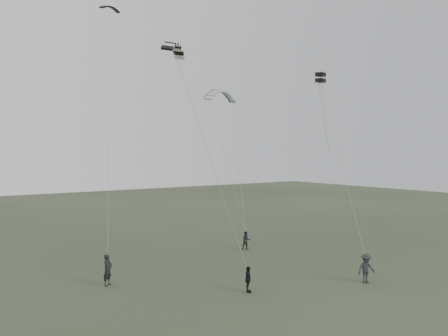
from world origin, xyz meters
TOP-DOWN VIEW (x-y plane):
  - ground at (0.00, 0.00)m, footprint 140.00×140.00m
  - flyer_left at (-7.69, 6.05)m, footprint 0.82×0.75m
  - flyer_right at (5.11, 8.89)m, footprint 0.90×0.82m
  - flyer_center at (-1.60, 0.16)m, footprint 0.80×0.93m
  - flyer_far at (5.44, -2.59)m, footprint 1.30×0.95m
  - kite_dark_small at (-4.67, 13.26)m, footprint 1.70×1.02m
  - kite_pale_large at (6.96, 15.19)m, footprint 3.86×1.88m
  - kite_striped at (-3.78, 4.87)m, footprint 2.62×2.53m
  - kite_box at (7.70, 3.29)m, footprint 0.81×0.84m

SIDE VIEW (x-z plane):
  - ground at x=0.00m, z-range 0.00..0.00m
  - flyer_right at x=5.11m, z-range 0.00..1.50m
  - flyer_center at x=-1.60m, z-range 0.00..1.50m
  - flyer_far at x=5.44m, z-range 0.00..1.80m
  - flyer_left at x=-7.69m, z-range 0.00..1.88m
  - kite_box at x=7.70m, z-range 13.19..13.94m
  - kite_pale_large at x=6.96m, z-range 13.05..14.74m
  - kite_striped at x=-3.78m, z-range 14.13..15.34m
  - kite_dark_small at x=-4.67m, z-range 18.78..19.40m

